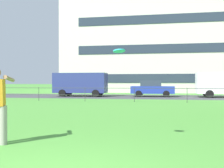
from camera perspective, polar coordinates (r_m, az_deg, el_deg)
name	(u,v)px	position (r m, az deg, el deg)	size (l,w,h in m)	color
street_strip	(140,97)	(24.75, 6.22, -2.74)	(80.00, 7.56, 0.01)	#424247
park_fence	(134,92)	(18.08, 4.89, -1.82)	(28.15, 0.04, 1.00)	#333833
frisbee	(119,51)	(5.87, 1.57, 7.22)	(0.38, 0.38, 0.07)	#2DB2C6
panel_van_left	(81,83)	(25.36, -6.82, 0.20)	(5.02, 2.14, 2.24)	navy
car_blue_right	(152,88)	(24.89, 8.74, -0.94)	(4.02, 1.84, 1.54)	#233899
apartment_building_background	(186,41)	(40.74, 15.76, 9.06)	(34.00, 15.16, 14.97)	beige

